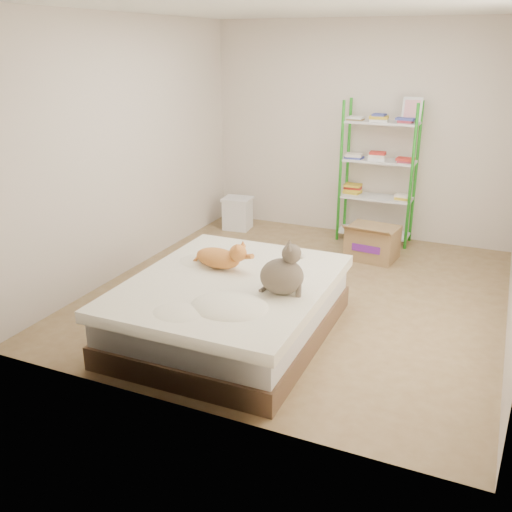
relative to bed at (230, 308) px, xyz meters
The scene contains 7 objects.
room 1.50m from the bed, 77.34° to the left, with size 3.81×4.21×2.61m.
bed is the anchor object (origin of this frame).
orange_cat 0.48m from the bed, 135.40° to the left, with size 0.51×0.28×0.21m, color gold, non-canonical shape.
grey_cat 0.67m from the bed, ahead, with size 0.30×0.36×0.41m, color #6C5F50, non-canonical shape.
shelf_unit 3.05m from the bed, 79.50° to the left, with size 0.88×0.36×1.74m.
cardboard_box 2.38m from the bed, 73.73° to the left, with size 0.58×0.56×0.44m.
white_bin 2.93m from the bed, 114.53° to the left, with size 0.39×0.35×0.42m.
Camera 1 is at (1.70, -4.89, 2.32)m, focal length 40.00 mm.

